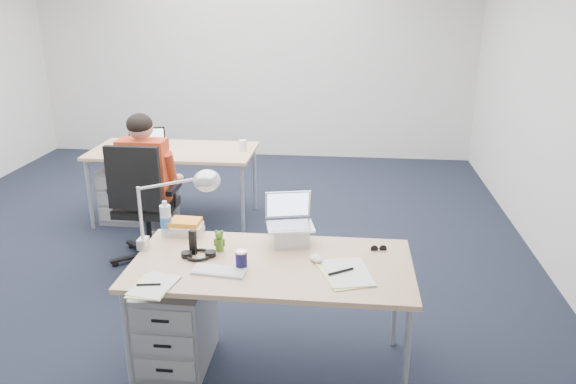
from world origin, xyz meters
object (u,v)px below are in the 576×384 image
at_px(office_chair, 147,228).
at_px(can_koozie, 241,260).
at_px(seated_person, 151,184).
at_px(water_bottle, 166,218).
at_px(drawer_pedestal_near, 176,322).
at_px(drawer_pedestal_far, 126,192).
at_px(desk_far, 173,154).
at_px(wireless_keyboard, 219,271).
at_px(sunglasses, 379,249).
at_px(book_stack, 186,227).
at_px(desk_lamp, 166,208).
at_px(bear_figurine, 219,240).
at_px(far_cup, 243,145).
at_px(silver_laptop, 290,220).
at_px(dark_laptop, 147,141).
at_px(computer_mouse, 316,258).
at_px(cordless_phone, 193,242).
at_px(headphones, 199,254).

xyz_separation_m(office_chair, can_koozie, (1.10, -1.48, 0.48)).
distance_m(seated_person, water_bottle, 1.38).
height_order(drawer_pedestal_near, drawer_pedestal_far, same).
relative_size(desk_far, wireless_keyboard, 5.41).
xyz_separation_m(can_koozie, sunglasses, (0.77, 0.31, -0.04)).
relative_size(book_stack, desk_lamp, 0.39).
bearing_deg(office_chair, bear_figurine, -53.32).
relative_size(seated_person, drawer_pedestal_near, 2.30).
distance_m(drawer_pedestal_near, far_cup, 2.40).
relative_size(drawer_pedestal_near, book_stack, 2.69).
height_order(silver_laptop, can_koozie, silver_laptop).
bearing_deg(dark_laptop, bear_figurine, -77.42).
distance_m(seated_person, silver_laptop, 1.88).
height_order(seated_person, bear_figurine, seated_person).
relative_size(water_bottle, book_stack, 1.11).
distance_m(office_chair, computer_mouse, 2.08).
height_order(seated_person, book_stack, seated_person).
height_order(drawer_pedestal_far, bear_figurine, bear_figurine).
xyz_separation_m(cordless_phone, dark_laptop, (-1.02, 2.11, 0.05)).
xyz_separation_m(drawer_pedestal_far, computer_mouse, (2.07, -2.28, 0.47)).
relative_size(wireless_keyboard, computer_mouse, 2.81).
relative_size(headphones, sunglasses, 2.06).
relative_size(drawer_pedestal_far, computer_mouse, 5.22).
relative_size(office_chair, sunglasses, 10.79).
relative_size(can_koozie, book_stack, 0.52).
bearing_deg(drawer_pedestal_far, can_koozie, -55.39).
bearing_deg(desk_lamp, seated_person, 105.54).
bearing_deg(office_chair, can_koozie, -52.94).
relative_size(desk_lamp, far_cup, 4.97).
bearing_deg(drawer_pedestal_near, silver_laptop, 19.92).
bearing_deg(bear_figurine, book_stack, 135.65).
bearing_deg(book_stack, computer_mouse, -19.85).
xyz_separation_m(can_koozie, cordless_phone, (-0.32, 0.15, 0.02)).
distance_m(can_koozie, water_bottle, 0.69).
bearing_deg(drawer_pedestal_far, far_cup, 2.69).
xyz_separation_m(cordless_phone, desk_lamp, (-0.16, 0.05, 0.19)).
distance_m(dark_laptop, far_cup, 0.92).
distance_m(silver_laptop, bear_figurine, 0.44).
distance_m(bear_figurine, dark_laptop, 2.36).
relative_size(water_bottle, cordless_phone, 1.54).
height_order(seated_person, sunglasses, seated_person).
height_order(computer_mouse, book_stack, book_stack).
distance_m(bear_figurine, cordless_phone, 0.16).
relative_size(drawer_pedestal_far, silver_laptop, 1.83).
xyz_separation_m(desk_far, seated_person, (0.04, -0.78, -0.05)).
bearing_deg(cordless_phone, desk_far, 125.80).
bearing_deg(far_cup, cordless_phone, -86.73).
relative_size(drawer_pedestal_far, far_cup, 5.19).
bearing_deg(can_koozie, drawer_pedestal_far, 124.61).
height_order(office_chair, headphones, office_chair).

